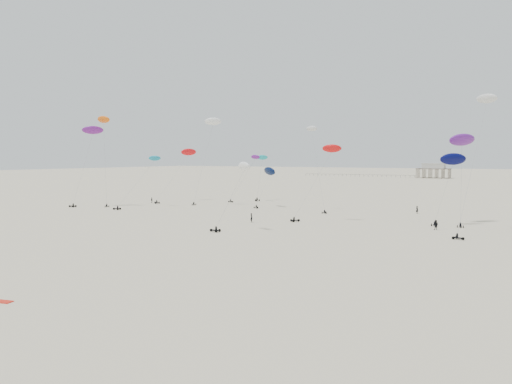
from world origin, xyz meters
The scene contains 22 objects.
ground_plane centered at (0.00, 200.00, 0.00)m, with size 900.00×900.00×0.00m, color beige.
pavilion_main centered at (-10.00, 350.00, 4.22)m, with size 21.00×13.00×9.80m.
pier_fence centered at (-62.00, 350.00, 0.77)m, with size 80.20×0.20×1.50m.
rig_1 centered at (-1.51, 122.80, 13.63)m, with size 9.20×9.56×22.77m.
rig_2 centered at (-46.90, 106.82, 8.05)m, with size 4.91×15.31×17.89m.
rig_3 centered at (-28.87, 142.75, 7.82)m, with size 3.75×8.27×14.62m.
rig_4 centered at (7.28, 104.09, 11.43)m, with size 9.37×8.42×17.15m.
rig_6 centered at (38.52, 101.30, 17.67)m, with size 6.02×15.62×26.78m.
rig_7 centered at (-34.24, 122.62, 20.41)m, with size 8.07×6.49×25.26m.
rig_8 centered at (-1.59, 82.84, 8.51)m, with size 6.35×7.35×13.10m.
rig_9 centered at (-49.73, 130.24, 12.78)m, with size 4.38×18.47×20.27m.
rig_10 centered at (-30.24, 137.55, 9.77)m, with size 7.33×9.10×15.43m.
rig_11 centered at (-61.73, 103.32, 18.50)m, with size 6.44×9.62×22.86m.
rig_12 centered at (-16.92, 125.72, 9.08)m, with size 6.08×9.54×11.69m.
rig_13 centered at (34.07, 115.44, 16.29)m, with size 6.62×12.91×19.50m.
rig_14 centered at (32.70, 110.73, 12.15)m, with size 6.11×6.73×14.75m.
rig_15 centered at (-58.50, 105.50, 21.24)m, with size 6.58×4.74×25.62m.
spectator_0 centered at (-4.70, 94.54, 0.00)m, with size 0.82×0.57×2.27m, color black.
spectator_1 centered at (31.46, 101.68, 0.00)m, with size 1.09×0.64×2.24m, color black.
spectator_2 centered at (-53.26, 119.12, 0.00)m, with size 1.15×0.62×1.95m, color black.
spectator_3 centered at (22.76, 128.46, 0.00)m, with size 0.81×0.55×2.21m, color black.
grounded_kite_a centered at (3.09, 32.15, 0.00)m, with size 2.20×0.90×0.08m, color red.
Camera 1 is at (46.98, 3.06, 13.77)m, focal length 35.00 mm.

